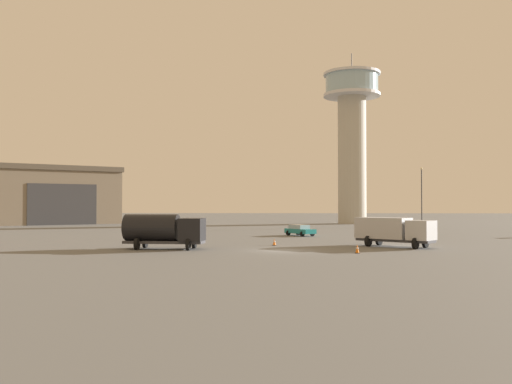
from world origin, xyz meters
name	(u,v)px	position (x,y,z in m)	size (l,w,h in m)	color
ground_plane	(283,250)	(0.00, 0.00, 0.00)	(400.00, 400.00, 0.00)	#60605E
control_tower	(352,130)	(13.90, 65.91, 19.09)	(11.47, 11.47, 34.69)	#B2AD9E
hangar	(52,195)	(-47.06, 63.13, 5.73)	(29.78, 28.48, 11.42)	#7A6B56
truck_box_silver	(394,230)	(10.10, 4.35, 1.54)	(6.98, 6.18, 2.67)	#38383D
truck_fuel_tanker_black	(163,230)	(-10.44, 0.92, 1.70)	(7.05, 3.54, 3.04)	#38383D
car_teal	(300,230)	(2.05, 21.84, 0.74)	(3.91, 4.44, 1.37)	teal
light_post_east	(422,192)	(24.16, 51.09, 6.06)	(0.44, 0.44, 10.38)	#38383D
traffic_cone_near_left	(274,242)	(-0.83, 5.64, 0.32)	(0.36, 0.36, 0.65)	black
traffic_cone_near_right	(357,249)	(5.92, -2.39, 0.36)	(0.36, 0.36, 0.73)	black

